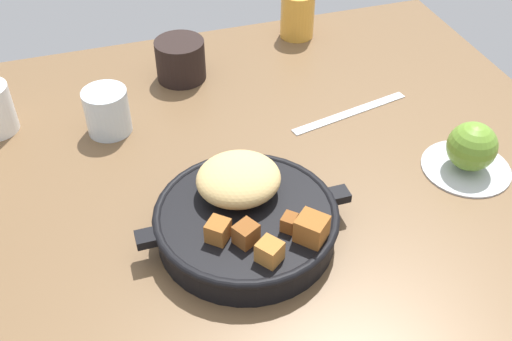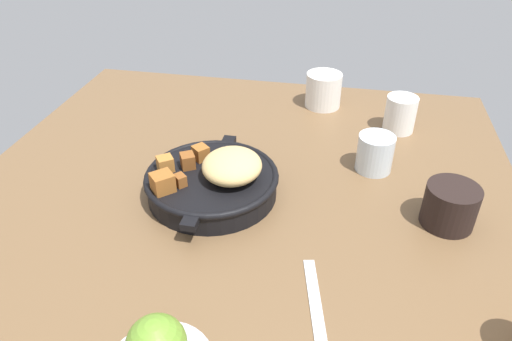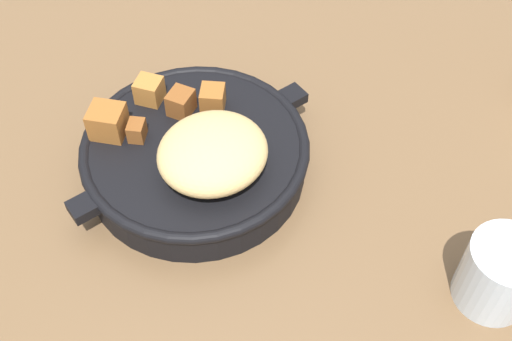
# 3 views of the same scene
# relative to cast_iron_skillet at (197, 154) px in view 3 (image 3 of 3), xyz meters

# --- Properties ---
(ground_plane) EXTENTS (1.06, 1.00, 0.02)m
(ground_plane) POSITION_rel_cast_iron_skillet_xyz_m (0.02, 0.04, -0.04)
(ground_plane) COLOR brown
(cast_iron_skillet) EXTENTS (0.28, 0.23, 0.09)m
(cast_iron_skillet) POSITION_rel_cast_iron_skillet_xyz_m (0.00, 0.00, 0.00)
(cast_iron_skillet) COLOR black
(cast_iron_skillet) RESTS_ON ground_plane
(water_glass_short) EXTENTS (0.07, 0.07, 0.07)m
(water_glass_short) POSITION_rel_cast_iron_skillet_xyz_m (-0.14, 0.28, 0.00)
(water_glass_short) COLOR silver
(water_glass_short) RESTS_ON ground_plane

